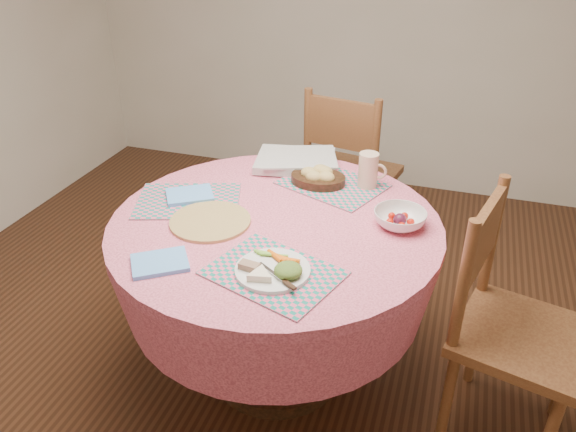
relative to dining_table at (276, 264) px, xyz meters
name	(u,v)px	position (x,y,z in m)	size (l,w,h in m)	color
ground	(277,369)	(0.00, 0.00, -0.56)	(4.00, 4.00, 0.00)	#331C0F
dining_table	(276,264)	(0.00, 0.00, 0.00)	(1.24, 1.24, 0.75)	pink
chair_right	(507,321)	(0.86, -0.01, -0.06)	(0.52, 0.53, 0.96)	brown
chair_back	(349,171)	(0.06, 1.03, -0.05)	(0.52, 0.50, 0.97)	brown
placemat_front	(274,273)	(0.11, -0.32, 0.20)	(0.40, 0.30, 0.01)	#178273
placemat_left	(188,201)	(-0.38, 0.04, 0.20)	(0.40, 0.30, 0.01)	#178273
placemat_back	(332,184)	(0.13, 0.36, 0.20)	(0.40, 0.30, 0.01)	#178273
wicker_trivet	(210,221)	(-0.22, -0.09, 0.20)	(0.30, 0.30, 0.01)	olive
napkin_near	(160,263)	(-0.27, -0.39, 0.20)	(0.18, 0.14, 0.01)	#61A8FB
napkin_far	(190,195)	(-0.39, 0.07, 0.21)	(0.18, 0.14, 0.01)	#61A8FB
dinner_plate	(274,269)	(0.11, -0.33, 0.22)	(0.24, 0.24, 0.05)	white
bread_bowl	(318,176)	(0.07, 0.35, 0.23)	(0.23, 0.23, 0.08)	black
latte_mug	(369,170)	(0.27, 0.38, 0.27)	(0.12, 0.08, 0.14)	beige
fruit_bowl	(400,219)	(0.44, 0.11, 0.22)	(0.22, 0.22, 0.06)	white
newspaper_stack	(296,160)	(-0.07, 0.49, 0.22)	(0.40, 0.34, 0.04)	silver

